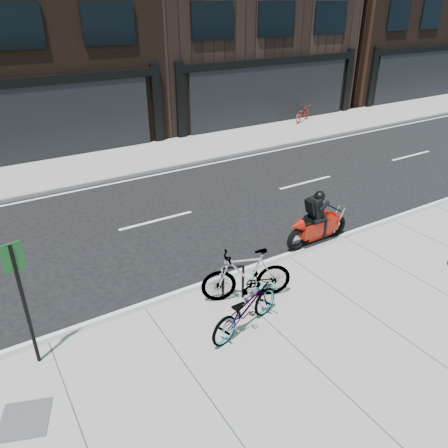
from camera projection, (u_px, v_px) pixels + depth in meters
ground at (186, 249)px, 11.90m from camera, size 120.00×120.00×0.00m
sidewalk_near at (309, 363)px, 8.08m from camera, size 60.00×6.00×0.13m
sidewalk_far at (99, 165)px, 17.74m from camera, size 60.00×3.50×0.13m
bike_rack at (233, 280)px, 9.50m from camera, size 0.48×0.21×0.84m
bicycle_front at (245, 308)px, 8.62m from camera, size 1.98×1.13×0.98m
bicycle_rear at (247, 275)px, 9.48m from camera, size 2.08×1.24×1.21m
motorcycle at (321, 222)px, 11.95m from camera, size 2.12×0.46×1.59m
bicycle_far at (302, 114)px, 23.63m from camera, size 1.67×1.20×0.84m
utility_grate at (25, 420)px, 6.91m from camera, size 0.96×0.96×0.02m
sign_post at (22, 295)px, 7.37m from camera, size 0.33×0.09×2.49m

